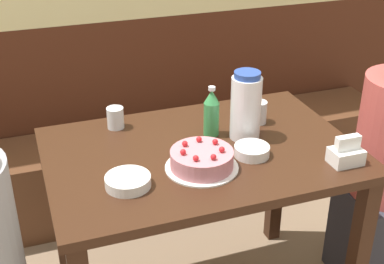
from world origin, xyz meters
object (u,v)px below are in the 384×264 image
(bench_seat, at_px, (147,168))
(water_pitcher, at_px, (246,106))
(glass_water_tall, at_px, (258,112))
(soju_bottle, at_px, (211,112))
(bowl_soup_white, at_px, (128,181))
(glass_tumbler_short, at_px, (115,118))
(bowl_rice_small, at_px, (252,151))
(napkin_holder, at_px, (346,153))
(birthday_cake, at_px, (202,160))

(bench_seat, distance_m, water_pitcher, 1.06)
(glass_water_tall, bearing_deg, soju_bottle, -170.71)
(bowl_soup_white, xyz_separation_m, glass_tumbler_short, (0.05, 0.42, 0.02))
(bowl_soup_white, xyz_separation_m, bowl_rice_small, (0.46, 0.05, 0.00))
(napkin_holder, bearing_deg, bench_seat, 111.90)
(bench_seat, height_order, birthday_cake, birthday_cake)
(napkin_holder, xyz_separation_m, bowl_rice_small, (-0.28, 0.16, -0.02))
(soju_bottle, height_order, bowl_soup_white, soju_bottle)
(bench_seat, height_order, glass_water_tall, glass_water_tall)
(soju_bottle, distance_m, bowl_soup_white, 0.46)
(bench_seat, relative_size, bowl_soup_white, 18.61)
(birthday_cake, xyz_separation_m, bowl_rice_small, (0.20, 0.02, -0.01))
(bowl_rice_small, xyz_separation_m, glass_water_tall, (0.14, 0.23, 0.03))
(bench_seat, bearing_deg, glass_tumbler_short, -114.54)
(water_pitcher, height_order, bowl_rice_small, water_pitcher)
(water_pitcher, distance_m, glass_tumbler_short, 0.51)
(bench_seat, xyz_separation_m, birthday_cake, (-0.04, -0.95, 0.59))
(napkin_holder, bearing_deg, bowl_soup_white, 171.66)
(napkin_holder, distance_m, glass_water_tall, 0.42)
(birthday_cake, bearing_deg, bowl_soup_white, -174.62)
(soju_bottle, bearing_deg, bench_seat, 95.99)
(birthday_cake, bearing_deg, soju_bottle, 61.48)
(water_pitcher, height_order, soju_bottle, water_pitcher)
(bench_seat, xyz_separation_m, bowl_rice_small, (0.15, -0.93, 0.57))
(bench_seat, bearing_deg, bowl_rice_small, -80.54)
(napkin_holder, height_order, bowl_soup_white, napkin_holder)
(soju_bottle, relative_size, glass_tumbler_short, 2.35)
(birthday_cake, bearing_deg, glass_tumbler_short, 117.79)
(bowl_rice_small, bearing_deg, soju_bottle, 111.56)
(bowl_soup_white, distance_m, glass_tumbler_short, 0.43)
(birthday_cake, xyz_separation_m, bowl_soup_white, (-0.26, -0.02, -0.02))
(soju_bottle, height_order, bowl_rice_small, soju_bottle)
(glass_water_tall, distance_m, glass_tumbler_short, 0.56)
(bowl_rice_small, xyz_separation_m, glass_tumbler_short, (-0.41, 0.38, 0.02))
(water_pitcher, bearing_deg, glass_water_tall, 43.05)
(bench_seat, height_order, soju_bottle, soju_bottle)
(soju_bottle, height_order, glass_tumbler_short, soju_bottle)
(bench_seat, bearing_deg, birthday_cake, -92.57)
(bench_seat, distance_m, glass_water_tall, 0.96)
(soju_bottle, relative_size, glass_water_tall, 2.20)
(bowl_soup_white, bearing_deg, glass_water_tall, 25.18)
(napkin_holder, distance_m, glass_tumbler_short, 0.87)
(water_pitcher, xyz_separation_m, bowl_soup_white, (-0.49, -0.18, -0.11))
(soju_bottle, relative_size, napkin_holder, 1.79)
(water_pitcher, height_order, glass_water_tall, water_pitcher)
(water_pitcher, bearing_deg, bench_seat, 103.40)
(water_pitcher, relative_size, bowl_soup_white, 1.76)
(glass_water_tall, bearing_deg, bowl_soup_white, -154.82)
(birthday_cake, relative_size, soju_bottle, 1.28)
(soju_bottle, distance_m, bowl_rice_small, 0.22)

